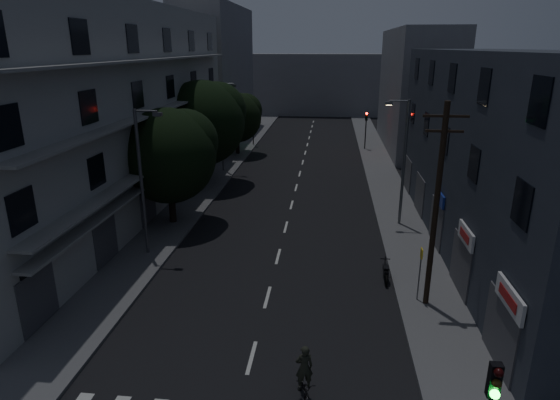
% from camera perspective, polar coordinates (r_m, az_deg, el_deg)
% --- Properties ---
extents(ground, '(160.00, 160.00, 0.00)m').
position_cam_1_polar(ground, '(39.42, 2.03, 1.73)').
color(ground, black).
rests_on(ground, ground).
extents(sidewalk_left, '(3.00, 90.00, 0.15)m').
position_cam_1_polar(sidewalk_left, '(40.61, -8.59, 2.14)').
color(sidewalk_left, '#565659').
rests_on(sidewalk_left, ground).
extents(sidewalk_right, '(3.00, 90.00, 0.15)m').
position_cam_1_polar(sidewalk_right, '(39.61, 12.92, 1.46)').
color(sidewalk_right, '#565659').
rests_on(sidewalk_right, ground).
extents(lane_markings, '(0.15, 60.50, 0.01)m').
position_cam_1_polar(lane_markings, '(45.44, 2.62, 3.96)').
color(lane_markings, beige).
rests_on(lane_markings, ground).
extents(building_left, '(7.00, 36.00, 14.00)m').
position_cam_1_polar(building_left, '(34.28, -19.50, 10.18)').
color(building_left, '#A1A19C').
rests_on(building_left, ground).
extents(building_right, '(6.19, 28.00, 11.00)m').
position_cam_1_polar(building_right, '(28.85, 24.99, 5.15)').
color(building_right, '#2A2F39').
rests_on(building_right, ground).
extents(building_far_left, '(6.00, 20.00, 16.00)m').
position_cam_1_polar(building_far_left, '(62.54, -7.67, 15.15)').
color(building_far_left, slate).
rests_on(building_far_left, ground).
extents(building_far_right, '(6.00, 20.00, 13.00)m').
position_cam_1_polar(building_far_right, '(55.70, 16.20, 12.71)').
color(building_far_right, slate).
rests_on(building_far_right, ground).
extents(building_far_end, '(24.00, 8.00, 10.00)m').
position_cam_1_polar(building_far_end, '(82.98, 4.44, 13.90)').
color(building_far_end, slate).
rests_on(building_far_end, ground).
extents(tree_near, '(6.06, 6.06, 7.47)m').
position_cam_1_polar(tree_near, '(30.53, -13.33, 5.71)').
color(tree_near, black).
rests_on(tree_near, sidewalk_left).
extents(tree_mid, '(6.93, 6.93, 8.52)m').
position_cam_1_polar(tree_mid, '(39.31, -9.29, 9.64)').
color(tree_mid, black).
rests_on(tree_mid, sidewalk_left).
extents(tree_far, '(5.25, 5.25, 6.49)m').
position_cam_1_polar(tree_far, '(50.46, -5.23, 10.21)').
color(tree_far, black).
rests_on(tree_far, sidewalk_left).
extents(traffic_signal_far_right, '(0.28, 0.37, 4.10)m').
position_cam_1_polar(traffic_signal_far_right, '(53.60, 10.46, 9.25)').
color(traffic_signal_far_right, black).
rests_on(traffic_signal_far_right, sidewalk_right).
extents(traffic_signal_far_left, '(0.28, 0.37, 4.10)m').
position_cam_1_polar(traffic_signal_far_left, '(55.19, -3.33, 9.77)').
color(traffic_signal_far_left, black).
rests_on(traffic_signal_far_left, sidewalk_left).
extents(street_lamp_left_near, '(1.51, 0.25, 8.00)m').
position_cam_1_polar(street_lamp_left_near, '(26.02, -16.37, 2.82)').
color(street_lamp_left_near, '#515258').
rests_on(street_lamp_left_near, sidewalk_left).
extents(street_lamp_right, '(1.51, 0.25, 8.00)m').
position_cam_1_polar(street_lamp_right, '(30.39, 14.73, 5.11)').
color(street_lamp_right, slate).
rests_on(street_lamp_right, sidewalk_right).
extents(street_lamp_left_far, '(1.51, 0.25, 8.00)m').
position_cam_1_polar(street_lamp_left_far, '(43.31, -6.96, 9.35)').
color(street_lamp_left_far, '#57595E').
rests_on(street_lamp_left_far, sidewalk_left).
extents(utility_pole, '(1.80, 0.24, 9.00)m').
position_cam_1_polar(utility_pole, '(20.77, 18.52, -0.46)').
color(utility_pole, black).
rests_on(utility_pole, sidewalk_right).
extents(bus_stop_sign, '(0.06, 0.35, 2.52)m').
position_cam_1_polar(bus_stop_sign, '(22.02, 16.75, -7.58)').
color(bus_stop_sign, '#595B60').
rests_on(bus_stop_sign, sidewalk_right).
extents(motorcycle, '(0.49, 1.69, 1.08)m').
position_cam_1_polar(motorcycle, '(24.19, 12.74, -8.66)').
color(motorcycle, black).
rests_on(motorcycle, ground).
extents(cyclist, '(0.99, 1.70, 2.04)m').
position_cam_1_polar(cyclist, '(16.54, 2.93, -21.18)').
color(cyclist, black).
rests_on(cyclist, ground).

